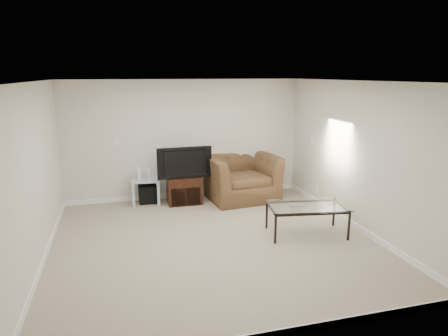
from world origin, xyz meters
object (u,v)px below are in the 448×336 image
object	(u,v)px
television	(183,162)
coffee_table	(306,220)
recliner	(241,170)
side_table	(146,190)
subwoofer	(148,194)
tv_stand	(184,190)

from	to	relation	value
television	coffee_table	xyz separation A→B (m)	(1.68, -2.13, -0.63)
coffee_table	television	bearing A→B (deg)	128.32
television	recliner	size ratio (longest dim) A/B	0.71
television	side_table	bearing A→B (deg)	158.95
recliner	subwoofer	bearing A→B (deg)	167.17
tv_stand	television	xyz separation A→B (m)	(-0.00, -0.03, 0.60)
tv_stand	side_table	size ratio (longest dim) A/B	1.24
side_table	tv_stand	bearing A→B (deg)	-17.04
subwoofer	coffee_table	xyz separation A→B (m)	(2.40, -2.40, 0.07)
tv_stand	recliner	xyz separation A→B (m)	(1.22, 0.00, 0.35)
television	recliner	world-z (taller)	recliner
television	subwoofer	bearing A→B (deg)	156.74
side_table	coffee_table	bearing A→B (deg)	-44.46
tv_stand	coffee_table	bearing A→B (deg)	-51.19
tv_stand	coffee_table	xyz separation A→B (m)	(1.68, -2.16, -0.03)
television	coffee_table	size ratio (longest dim) A/B	0.80
side_table	subwoofer	world-z (taller)	side_table
recliner	coffee_table	distance (m)	2.24
television	subwoofer	world-z (taller)	television
tv_stand	recliner	bearing A→B (deg)	0.87
television	subwoofer	size ratio (longest dim) A/B	2.81
television	side_table	world-z (taller)	television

